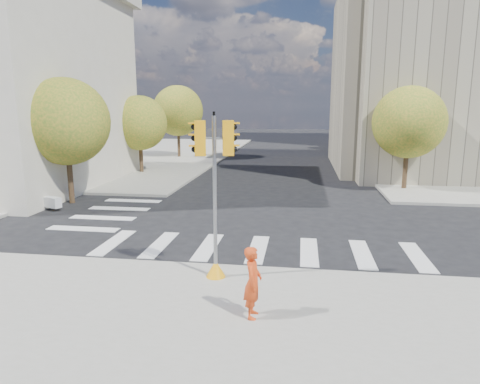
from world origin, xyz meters
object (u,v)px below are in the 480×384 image
object	(u,v)px
lamp_near	(403,112)
traffic_signal	(215,209)
photographer	(253,282)
planter_wall	(18,197)
lamp_far	(371,110)

from	to	relation	value
lamp_near	traffic_signal	world-z (taller)	lamp_near
traffic_signal	photographer	distance (m)	2.82
traffic_signal	planter_wall	size ratio (longest dim) A/B	0.78
lamp_far	planter_wall	size ratio (longest dim) A/B	1.35
lamp_far	traffic_signal	bearing A→B (deg)	-105.27
lamp_far	traffic_signal	size ratio (longest dim) A/B	1.73
lamp_near	traffic_signal	xyz separation A→B (m)	(-9.01, -19.00, -2.44)
traffic_signal	photographer	world-z (taller)	traffic_signal
photographer	planter_wall	xyz separation A→B (m)	(-13.31, 10.41, -0.60)
traffic_signal	photographer	size ratio (longest dim) A/B	2.76
planter_wall	lamp_far	bearing A→B (deg)	69.24
traffic_signal	planter_wall	distance (m)	14.63
lamp_far	photographer	size ratio (longest dim) A/B	4.77
lamp_near	planter_wall	world-z (taller)	lamp_near
lamp_far	planter_wall	bearing A→B (deg)	-130.26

